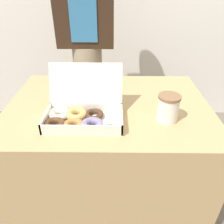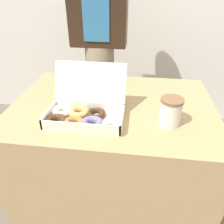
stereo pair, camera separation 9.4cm
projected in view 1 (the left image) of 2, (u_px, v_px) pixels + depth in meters
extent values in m
plane|color=#665B51|center=(109.00, 194.00, 1.54)|extent=(14.00, 14.00, 0.00)
cube|color=tan|center=(109.00, 155.00, 1.35)|extent=(1.06, 0.76, 0.74)
cube|color=white|center=(84.00, 123.00, 0.99)|extent=(0.35, 0.19, 0.01)
cube|color=white|center=(46.00, 118.00, 0.98)|extent=(0.01, 0.19, 0.05)
cube|color=white|center=(122.00, 118.00, 0.98)|extent=(0.01, 0.19, 0.05)
cube|color=white|center=(81.00, 130.00, 0.90)|extent=(0.35, 0.01, 0.05)
cube|color=white|center=(86.00, 108.00, 1.06)|extent=(0.35, 0.01, 0.05)
cube|color=white|center=(86.00, 83.00, 1.04)|extent=(0.35, 0.09, 0.18)
torus|color=#4C2D19|center=(54.00, 125.00, 0.95)|extent=(0.12, 0.12, 0.03)
torus|color=silver|center=(59.00, 114.00, 1.02)|extent=(0.11, 0.11, 0.03)
torus|color=#A87038|center=(73.00, 125.00, 0.95)|extent=(0.11, 0.11, 0.03)
torus|color=tan|center=(76.00, 114.00, 1.02)|extent=(0.11, 0.11, 0.03)
torus|color=slate|center=(92.00, 125.00, 0.95)|extent=(0.14, 0.14, 0.03)
torus|color=#422819|center=(94.00, 115.00, 1.02)|extent=(0.11, 0.11, 0.03)
torus|color=white|center=(111.00, 126.00, 0.95)|extent=(0.13, 0.13, 0.03)
cylinder|color=silver|center=(168.00, 109.00, 0.99)|extent=(0.09, 0.09, 0.12)
cylinder|color=brown|center=(170.00, 97.00, 0.96)|extent=(0.10, 0.10, 0.01)
cylinder|color=gray|center=(90.00, 102.00, 1.76)|extent=(0.21, 0.21, 0.90)
cube|color=teal|center=(83.00, 11.00, 1.32)|extent=(0.17, 0.01, 0.37)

